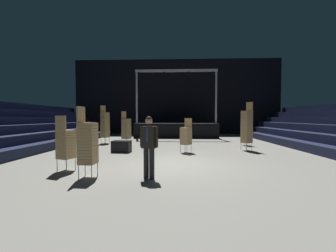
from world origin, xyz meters
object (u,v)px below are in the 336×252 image
chair_stack_mid_centre (247,126)px  equipment_road_case (122,146)px  chair_stack_front_right (186,135)px  man_with_tie (149,143)px  chair_stack_mid_left (88,142)px  chair_stack_rear_right (105,124)px  chair_stack_mid_right (126,128)px  chair_stack_rear_left (66,143)px  chair_stack_front_left (246,132)px  stage_riser (176,129)px

chair_stack_mid_centre → equipment_road_case: size_ratio=2.84×
chair_stack_front_right → man_with_tie: bearing=111.9°
chair_stack_mid_left → chair_stack_rear_right: size_ratio=0.80×
chair_stack_mid_right → chair_stack_rear_left: chair_stack_mid_right is taller
chair_stack_front_left → stage_riser: bearing=22.0°
chair_stack_rear_left → chair_stack_rear_right: size_ratio=0.70×
stage_riser → chair_stack_mid_left: 13.28m
chair_stack_front_right → equipment_road_case: size_ratio=1.90×
equipment_road_case → chair_stack_mid_centre: bearing=7.0°
chair_stack_rear_left → chair_stack_mid_left: bearing=-17.8°
stage_riser → chair_stack_rear_right: bearing=-134.2°
chair_stack_mid_centre → chair_stack_rear_left: 8.64m
chair_stack_front_right → equipment_road_case: 3.30m
chair_stack_mid_left → chair_stack_rear_right: chair_stack_rear_right is taller
chair_stack_front_right → chair_stack_rear_right: chair_stack_rear_right is taller
man_with_tie → chair_stack_mid_left: bearing=19.7°
chair_stack_front_left → chair_stack_front_right: 4.82m
chair_stack_front_right → chair_stack_mid_centre: (3.23, 0.82, 0.42)m
chair_stack_front_left → equipment_road_case: bearing=96.2°
man_with_tie → chair_stack_mid_centre: (4.48, 5.37, 0.27)m
chair_stack_rear_left → chair_stack_rear_right: bearing=117.4°
chair_stack_front_left → chair_stack_rear_left: chair_stack_rear_left is taller
chair_stack_front_left → chair_stack_rear_right: chair_stack_rear_right is taller
chair_stack_mid_left → chair_stack_mid_right: size_ratio=0.96×
chair_stack_front_left → chair_stack_rear_left: size_ratio=0.95×
chair_stack_front_left → chair_stack_front_right: same height
stage_riser → chair_stack_rear_right: size_ratio=2.80×
chair_stack_mid_centre → chair_stack_rear_right: bearing=41.7°
chair_stack_front_right → equipment_road_case: (-3.25, 0.02, -0.57)m
stage_riser → chair_stack_rear_right: (-4.80, -4.94, 0.58)m
stage_riser → chair_stack_rear_right: stage_riser is taller
chair_stack_front_right → chair_stack_mid_left: (-3.02, -4.52, 0.17)m
man_with_tie → equipment_road_case: size_ratio=1.97×
chair_stack_mid_left → chair_stack_mid_right: 7.21m
chair_stack_front_left → chair_stack_mid_centre: chair_stack_mid_centre is taller
chair_stack_mid_left → chair_stack_rear_right: bearing=-160.9°
chair_stack_rear_right → equipment_road_case: bearing=61.9°
chair_stack_front_left → chair_stack_front_right: (-3.85, -2.89, 0.00)m
chair_stack_front_left → chair_stack_mid_right: bearing=75.9°
equipment_road_case → stage_riser: bearing=72.2°
man_with_tie → chair_stack_front_left: size_ratio=1.04×
chair_stack_front_left → chair_stack_mid_right: (-7.50, -0.23, 0.21)m
chair_stack_rear_right → stage_riser: bearing=167.5°
stage_riser → chair_stack_mid_right: stage_riser is taller
chair_stack_rear_left → equipment_road_case: (0.82, 3.80, -0.62)m
man_with_tie → chair_stack_mid_right: (-2.40, 7.21, 0.06)m
man_with_tie → chair_stack_rear_right: 9.10m
chair_stack_front_left → chair_stack_mid_left: (-6.87, -7.42, 0.17)m
chair_stack_front_left → chair_stack_rear_right: bearing=69.9°
stage_riser → equipment_road_case: stage_riser is taller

